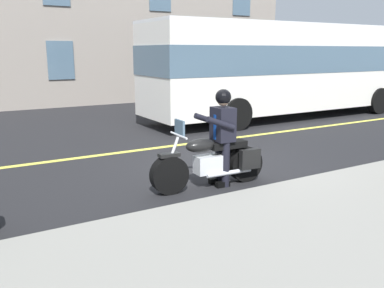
# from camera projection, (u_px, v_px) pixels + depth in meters

# --- Properties ---
(ground_plane) EXTENTS (80.00, 80.00, 0.00)m
(ground_plane) POSITION_uv_depth(u_px,v_px,m) (212.00, 164.00, 8.88)
(ground_plane) COLOR black
(lane_center_stripe) EXTENTS (60.00, 0.16, 0.01)m
(lane_center_stripe) POSITION_uv_depth(u_px,v_px,m) (170.00, 146.00, 10.56)
(lane_center_stripe) COLOR #E5DB4C
(lane_center_stripe) RESTS_ON ground_plane
(motorcycle_main) EXTENTS (2.22, 0.66, 1.26)m
(motorcycle_main) POSITION_uv_depth(u_px,v_px,m) (213.00, 162.00, 7.36)
(motorcycle_main) COLOR black
(motorcycle_main) RESTS_ON ground_plane
(rider_main) EXTENTS (0.64, 0.57, 1.74)m
(rider_main) POSITION_uv_depth(u_px,v_px,m) (222.00, 129.00, 7.32)
(rider_main) COLOR black
(rider_main) RESTS_ON ground_plane
(bus_near) EXTENTS (11.05, 2.70, 3.30)m
(bus_near) POSITION_uv_depth(u_px,v_px,m) (289.00, 65.00, 14.93)
(bus_near) COLOR white
(bus_near) RESTS_ON ground_plane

